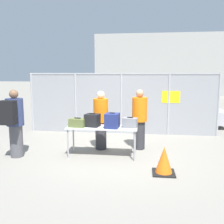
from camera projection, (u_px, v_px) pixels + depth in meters
name	position (u px, v px, depth m)	size (l,w,h in m)	color
ground_plane	(113.00, 154.00, 6.49)	(120.00, 120.00, 0.00)	gray
fence_section	(121.00, 102.00, 8.62)	(6.54, 0.07, 2.11)	#9EA0A5
inspection_table	(102.00, 130.00, 6.24)	(1.76, 0.61, 0.76)	silver
suitcase_olive	(78.00, 123.00, 6.23)	(0.42, 0.31, 0.23)	#566033
suitcase_black	(92.00, 120.00, 6.26)	(0.39, 0.34, 0.34)	black
suitcase_navy	(112.00, 121.00, 6.10)	(0.36, 0.38, 0.38)	navy
suitcase_grey	(130.00, 123.00, 6.15)	(0.38, 0.27, 0.26)	slate
traveler_hooded	(14.00, 121.00, 6.12)	(0.42, 0.65, 1.70)	#4C4C51
security_worker_near	(101.00, 119.00, 6.84)	(0.40, 0.40, 1.62)	#2D2D33
security_worker_far	(139.00, 119.00, 6.85)	(0.41, 0.41, 1.65)	#2D2D33
utility_trailer	(179.00, 116.00, 9.99)	(4.52, 2.07, 0.65)	#B2B2B7
distant_hangar	(176.00, 66.00, 28.38)	(16.77, 10.56, 5.85)	#999993
traffic_cone	(164.00, 161.00, 5.20)	(0.46, 0.46, 0.58)	black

